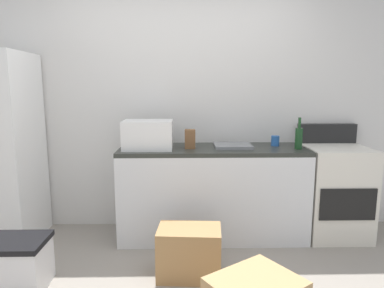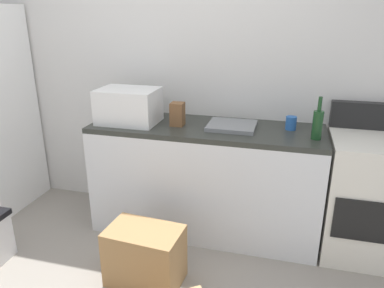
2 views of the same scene
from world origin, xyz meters
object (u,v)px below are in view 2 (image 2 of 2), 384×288
microwave (129,106)px  wine_bottle (318,124)px  coffee_mug (291,123)px  knife_block (177,114)px  stove_oven (367,195)px  cardboard_box_small (145,256)px

microwave → wine_bottle: size_ratio=1.53×
wine_bottle → coffee_mug: 0.26m
wine_bottle → coffee_mug: size_ratio=3.00×
microwave → coffee_mug: 1.26m
microwave → knife_block: bearing=2.9°
microwave → wine_bottle: wine_bottle is taller
stove_oven → cardboard_box_small: 1.67m
stove_oven → cardboard_box_small: bearing=-152.5°
stove_oven → cardboard_box_small: stove_oven is taller
stove_oven → coffee_mug: 0.77m
knife_block → cardboard_box_small: (-0.02, -0.72, -0.79)m
stove_oven → microwave: (-1.84, -0.06, 0.57)m
wine_bottle → cardboard_box_small: size_ratio=0.61×
knife_block → wine_bottle: bearing=-3.5°
microwave → knife_block: size_ratio=2.56×
coffee_mug → knife_block: 0.86m
microwave → knife_block: (0.40, 0.02, -0.05)m
wine_bottle → coffee_mug: (-0.17, 0.18, -0.06)m
stove_oven → wine_bottle: (-0.41, -0.10, 0.54)m
cardboard_box_small → wine_bottle: bearing=32.2°
wine_bottle → stove_oven: bearing=13.7°
wine_bottle → knife_block: wine_bottle is taller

